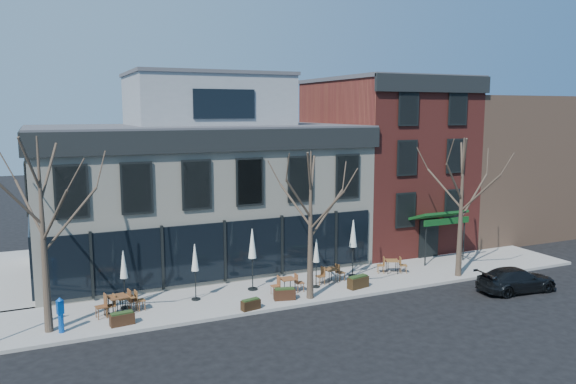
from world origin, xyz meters
name	(u,v)px	position (x,y,z in m)	size (l,w,h in m)	color
ground	(225,286)	(0.00, 0.00, 0.00)	(120.00, 120.00, 0.00)	black
sidewalk_front	(299,288)	(3.25, -2.15, 0.07)	(33.50, 4.70, 0.15)	gray
corner_building	(198,184)	(0.07, 5.07, 4.72)	(18.39, 10.39, 11.10)	beige
red_brick_building	(384,161)	(13.00, 4.98, 5.64)	(8.20, 11.78, 11.18)	maroon
bg_building	(485,163)	(23.00, 6.00, 5.00)	(12.00, 12.00, 10.00)	#8C664C
tree_corner	(43,233)	(-8.49, -3.20, 4.25)	(3.93, 3.98, 7.92)	#382B21
tree_mid	(311,223)	(3.01, -3.90, 3.79)	(3.50, 3.55, 7.04)	#382B21
tree_right	(461,205)	(12.01, -3.90, 4.02)	(3.72, 3.77, 7.48)	#382B21
parked_sedan	(516,280)	(13.12, -6.88, 0.61)	(1.71, 4.21, 1.22)	black
call_box	(61,314)	(-8.05, -3.53, 0.93)	(0.30, 0.29, 1.47)	#0C46A5
cafe_set_0	(125,303)	(-5.35, -2.33, 0.63)	(1.81, 0.80, 0.93)	brown
cafe_set_1	(118,303)	(-5.68, -2.39, 0.68)	(2.00, 0.91, 1.03)	brown
cafe_set_3	(287,284)	(2.32, -2.79, 0.62)	(1.74, 0.70, 0.92)	brown
cafe_set_4	(330,274)	(5.05, -2.16, 0.62)	(1.77, 0.78, 0.91)	brown
cafe_set_5	(392,265)	(9.00, -2.00, 0.61)	(1.71, 1.06, 0.89)	brown
umbrella_0	(124,268)	(-5.27, -1.67, 2.04)	(0.43, 0.43, 2.68)	black
umbrella_1	(195,261)	(-2.05, -1.88, 2.06)	(0.43, 0.43, 2.70)	black
umbrella_2	(252,247)	(0.95, -1.58, 2.34)	(0.50, 0.50, 3.10)	black
umbrella_3	(316,253)	(4.02, -2.53, 1.92)	(0.40, 0.40, 2.51)	black
umbrella_4	(353,237)	(6.69, -1.66, 2.35)	(0.50, 0.50, 3.11)	black
planter_0	(122,319)	(-5.69, -3.71, 0.42)	(1.03, 0.51, 0.55)	#321D10
planter_1	(251,304)	(-0.14, -4.20, 0.39)	(0.93, 0.52, 0.49)	black
planter_2	(285,294)	(1.80, -3.60, 0.43)	(1.08, 0.64, 0.57)	#331C11
planter_3	(358,282)	(5.91, -3.50, 0.46)	(1.19, 0.68, 0.63)	black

